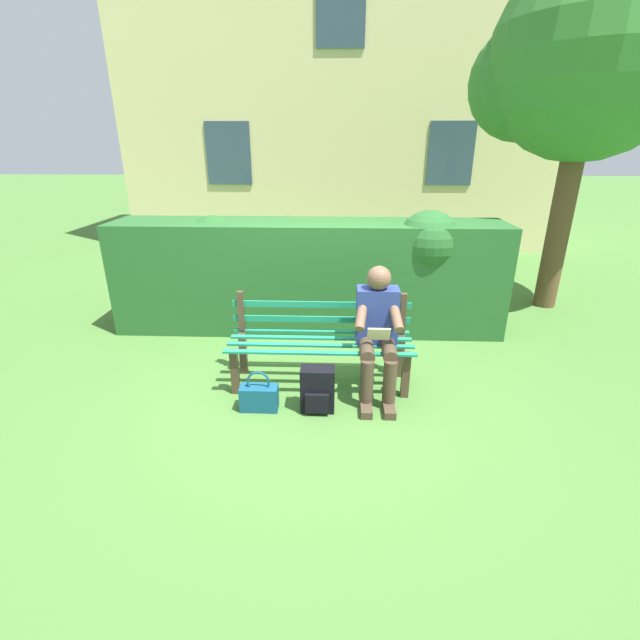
# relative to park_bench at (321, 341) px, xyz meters

# --- Properties ---
(ground) EXTENTS (60.00, 60.00, 0.00)m
(ground) POSITION_rel_park_bench_xyz_m (0.00, 0.07, -0.43)
(ground) COLOR #477533
(park_bench) EXTENTS (1.74, 0.55, 0.87)m
(park_bench) POSITION_rel_park_bench_xyz_m (0.00, 0.00, 0.00)
(park_bench) COLOR #4C3828
(park_bench) RESTS_ON ground
(person_seated) EXTENTS (0.44, 0.73, 1.19)m
(person_seated) POSITION_rel_park_bench_xyz_m (-0.52, 0.17, 0.20)
(person_seated) COLOR navy
(person_seated) RESTS_ON ground
(hedge_backdrop) EXTENTS (4.69, 0.88, 1.49)m
(hedge_backdrop) POSITION_rel_park_bench_xyz_m (0.17, -1.39, 0.28)
(hedge_backdrop) COLOR #265B28
(hedge_backdrop) RESTS_ON ground
(tree) EXTENTS (2.55, 2.43, 4.38)m
(tree) POSITION_rel_park_bench_xyz_m (-3.06, -2.40, 2.67)
(tree) COLOR brown
(tree) RESTS_ON ground
(building_facade) EXTENTS (8.92, 3.29, 7.14)m
(building_facade) POSITION_rel_park_bench_xyz_m (-0.14, -7.24, 3.13)
(building_facade) COLOR beige
(building_facade) RESTS_ON ground
(backpack) EXTENTS (0.30, 0.24, 0.41)m
(backpack) POSITION_rel_park_bench_xyz_m (0.01, 0.52, -0.23)
(backpack) COLOR black
(backpack) RESTS_ON ground
(handbag) EXTENTS (0.33, 0.15, 0.38)m
(handbag) POSITION_rel_park_bench_xyz_m (0.52, 0.53, -0.31)
(handbag) COLOR navy
(handbag) RESTS_ON ground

